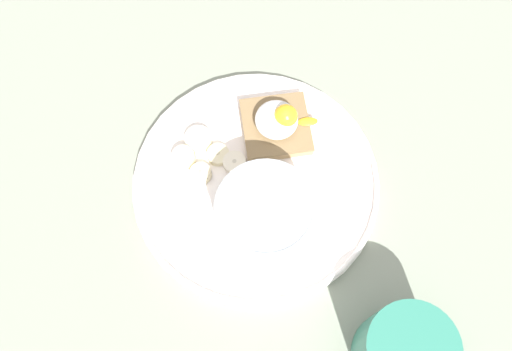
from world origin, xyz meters
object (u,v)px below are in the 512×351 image
Objects in this scene: poached_egg at (279,119)px; banana_slice_inner at (198,139)px; banana_slice_right at (235,163)px; toast_slice at (276,127)px; banana_slice_front at (201,173)px; banana_slice_back at (184,157)px; oatmeal_bowl at (265,216)px; banana_slice_left at (218,155)px; coffee_mug at (403,351)px.

banana_slice_inner is at bearing 67.52° from poached_egg.
banana_slice_right is 0.98× the size of banana_slice_inner.
toast_slice is 2.67× the size of banana_slice_inner.
poached_egg is 11.67cm from banana_slice_front.
banana_slice_back is (2.48, 11.87, -0.16)cm from toast_slice.
banana_slice_inner is (4.18, -2.03, -0.06)cm from banana_slice_front.
oatmeal_bowl is at bearing 173.96° from banana_slice_right.
banana_slice_front is at bearing 77.97° from banana_slice_right.
banana_slice_front is 3.29cm from banana_slice_left.
poached_egg is at bearing -95.58° from banana_slice_left.
poached_egg is at bearing -7.09° from coffee_mug.
oatmeal_bowl reaches higher than toast_slice.
coffee_mug is (-29.69, 3.69, 0.83)cm from poached_egg.
coffee_mug is (-19.93, -4.36, 0.37)cm from oatmeal_bowl.
banana_slice_right is (-0.91, -4.27, -0.10)cm from banana_slice_front.
coffee_mug reaches higher than oatmeal_bowl.
toast_slice is 30.18cm from coffee_mug.
toast_slice reaches higher than banana_slice_front.
toast_slice is at bearing -87.71° from banana_slice_front.
banana_slice_left is at bearing -160.95° from banana_slice_inner.
banana_slice_right is at bearing -156.27° from banana_slice_inner.
banana_slice_front is 0.79× the size of banana_slice_inner.
banana_slice_left is at bearing -115.28° from banana_slice_back.
oatmeal_bowl is 11.00cm from banana_slice_left.
oatmeal_bowl reaches higher than poached_egg.
banana_slice_front is 3.01cm from banana_slice_back.
banana_slice_inner is (3.07, 1.06, 0.10)cm from banana_slice_left.
banana_slice_left is (1.11, -3.09, -0.16)cm from banana_slice_front.
banana_slice_right is at bearing -127.41° from banana_slice_back.
toast_slice reaches higher than banana_slice_right.
toast_slice reaches higher than banana_slice_inner.
coffee_mug is at bearing -173.07° from banana_slice_right.
poached_egg is 1.88× the size of banana_slice_right.
poached_egg is at bearing -117.10° from toast_slice.
banana_slice_right is at bearing 6.93° from coffee_mug.
banana_slice_left is 31.04cm from coffee_mug.
banana_slice_left is at bearing 84.42° from poached_egg.
banana_slice_back is at bearing 18.34° from oatmeal_bowl.
oatmeal_bowl is 1.50× the size of poached_egg.
coffee_mug reaches higher than banana_slice_left.
coffee_mug reaches higher than poached_egg.
banana_slice_inner is at bearing 5.58° from oatmeal_bowl.
oatmeal_bowl is at bearing -160.42° from banana_slice_front.
banana_slice_left and banana_slice_right have the same top height.
oatmeal_bowl is at bearing 140.47° from poached_egg.
toast_slice is at bearing -94.74° from banana_slice_left.
oatmeal_bowl is at bearing 141.90° from toast_slice.
toast_slice is at bearing -38.10° from oatmeal_bowl.
oatmeal_bowl is 3.51× the size of banana_slice_front.
banana_slice_right is at bearing -102.03° from banana_slice_front.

